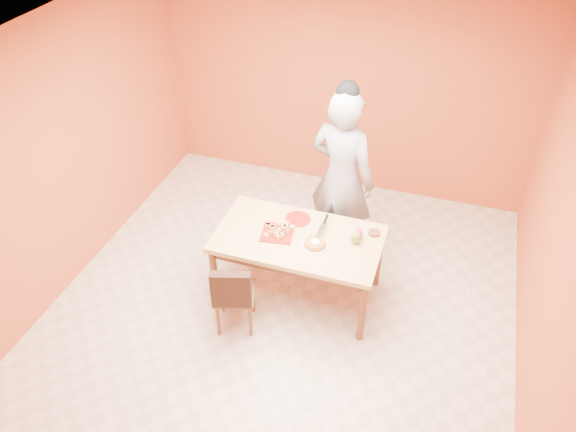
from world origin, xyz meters
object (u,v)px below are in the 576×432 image
(sponge_cake, at_px, (315,243))
(dining_chair, at_px, (234,293))
(person, at_px, (342,179))
(egg_ornament, at_px, (356,238))
(pastry_platter, at_px, (278,233))
(checker_tin, at_px, (374,233))
(dining_table, at_px, (298,244))
(magenta_glass, at_px, (359,234))
(red_dinner_plate, at_px, (298,219))

(sponge_cake, bearing_deg, dining_chair, -141.35)
(person, relative_size, egg_ornament, 14.94)
(pastry_platter, distance_m, checker_tin, 0.93)
(sponge_cake, bearing_deg, dining_table, 156.32)
(dining_table, height_order, sponge_cake, sponge_cake)
(dining_table, bearing_deg, magenta_glass, 16.53)
(dining_chair, relative_size, person, 0.42)
(person, xyz_separation_m, egg_ornament, (0.32, -0.68, -0.17))
(magenta_glass, relative_size, checker_tin, 0.81)
(red_dinner_plate, height_order, checker_tin, checker_tin)
(dining_table, height_order, pastry_platter, pastry_platter)
(egg_ornament, height_order, checker_tin, egg_ornament)
(pastry_platter, bearing_deg, person, 61.02)
(person, distance_m, egg_ornament, 0.77)
(red_dinner_plate, xyz_separation_m, checker_tin, (0.77, 0.01, 0.01))
(red_dinner_plate, relative_size, checker_tin, 2.27)
(red_dinner_plate, bearing_deg, checker_tin, 0.93)
(pastry_platter, xyz_separation_m, checker_tin, (0.89, 0.28, 0.01))
(pastry_platter, relative_size, red_dinner_plate, 1.19)
(sponge_cake, bearing_deg, red_dinner_plate, 129.38)
(dining_chair, relative_size, pastry_platter, 2.77)
(dining_chair, xyz_separation_m, egg_ornament, (0.99, 0.67, 0.40))
(person, distance_m, checker_tin, 0.71)
(person, bearing_deg, magenta_glass, 134.51)
(dining_table, relative_size, sponge_cake, 7.94)
(pastry_platter, relative_size, checker_tin, 2.70)
(person, height_order, sponge_cake, person)
(pastry_platter, bearing_deg, magenta_glass, 13.52)
(magenta_glass, distance_m, checker_tin, 0.16)
(red_dinner_plate, bearing_deg, sponge_cake, -50.62)
(dining_table, relative_size, pastry_platter, 5.33)
(dining_table, bearing_deg, checker_tin, 21.31)
(dining_chair, distance_m, person, 1.61)
(pastry_platter, height_order, magenta_glass, magenta_glass)
(red_dinner_plate, height_order, sponge_cake, sponge_cake)
(person, bearing_deg, dining_table, 89.08)
(sponge_cake, distance_m, magenta_glass, 0.44)
(person, bearing_deg, dining_chair, 79.12)
(red_dinner_plate, bearing_deg, dining_chair, -113.12)
(dining_chair, distance_m, magenta_glass, 1.31)
(dining_table, relative_size, red_dinner_plate, 6.35)
(dining_chair, bearing_deg, person, 46.72)
(sponge_cake, bearing_deg, person, 87.63)
(sponge_cake, relative_size, checker_tin, 1.81)
(dining_table, distance_m, dining_chair, 0.78)
(pastry_platter, bearing_deg, dining_chair, -112.77)
(dining_chair, relative_size, magenta_glass, 9.21)
(dining_table, xyz_separation_m, red_dinner_plate, (-0.09, 0.25, 0.10))
(dining_table, distance_m, pastry_platter, 0.23)
(magenta_glass, bearing_deg, person, 118.97)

